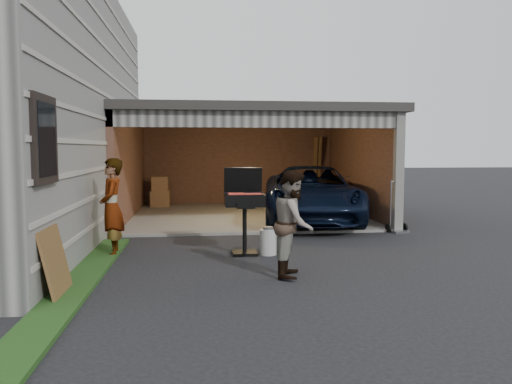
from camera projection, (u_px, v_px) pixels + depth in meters
ground at (239, 276)px, 7.40m from camera, size 80.00×80.00×0.00m
groundcover_strip at (64, 300)px, 6.15m from camera, size 0.50×8.00×0.06m
garage at (246, 149)px, 14.04m from camera, size 6.80×6.30×2.90m
minivan at (311, 196)px, 12.74m from camera, size 2.97×5.24×1.38m
woman at (112, 207)px, 8.71m from camera, size 0.48×0.67×1.72m
man at (294, 223)px, 7.35m from camera, size 0.79×0.90×1.58m
bbq_grill at (244, 203)px, 8.88m from camera, size 0.69×0.61×1.55m
propane_tank at (268, 242)px, 8.88m from camera, size 0.38×0.38×0.45m
plywood_panel at (55, 263)px, 6.31m from camera, size 0.23×0.81×0.90m
hand_truck at (398, 222)px, 11.26m from camera, size 0.52×0.44×1.18m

